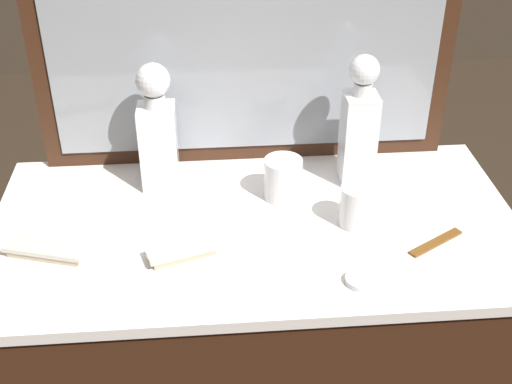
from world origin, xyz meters
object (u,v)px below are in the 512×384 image
object	(u,v)px
porcelain_dish	(361,280)
tortoiseshell_comb	(436,242)
crystal_decanter_far_left	(158,138)
crystal_tumbler_center	(357,208)
silver_brush_rear	(182,251)
silver_brush_center	(47,249)
crystal_decanter_left	(359,132)
crystal_tumbler_far_right	(283,180)

from	to	relation	value
porcelain_dish	tortoiseshell_comb	distance (m)	0.21
crystal_decanter_far_left	crystal_tumbler_center	bearing A→B (deg)	-25.36
porcelain_dish	silver_brush_rear	bearing A→B (deg)	162.25
crystal_decanter_far_left	silver_brush_center	size ratio (longest dim) A/B	1.68
crystal_tumbler_center	porcelain_dish	distance (m)	0.20
silver_brush_rear	porcelain_dish	xyz separation A→B (m)	(0.34, -0.11, -0.01)
crystal_decanter_left	crystal_tumbler_center	size ratio (longest dim) A/B	3.37
silver_brush_center	crystal_tumbler_far_right	bearing A→B (deg)	19.18
crystal_tumbler_center	tortoiseshell_comb	xyz separation A→B (m)	(0.15, -0.08, -0.04)
crystal_tumbler_far_right	porcelain_dish	size ratio (longest dim) A/B	1.57
crystal_decanter_left	porcelain_dish	world-z (taller)	crystal_decanter_left
crystal_decanter_left	silver_brush_center	distance (m)	0.73
crystal_decanter_left	crystal_tumbler_center	world-z (taller)	crystal_decanter_left
tortoiseshell_comb	silver_brush_center	bearing A→B (deg)	177.84
silver_brush_rear	porcelain_dish	world-z (taller)	silver_brush_rear
crystal_tumbler_center	tortoiseshell_comb	world-z (taller)	crystal_tumbler_center
crystal_decanter_far_left	tortoiseshell_comb	distance (m)	0.66
silver_brush_rear	tortoiseshell_comb	distance (m)	0.53
crystal_tumbler_far_right	silver_brush_center	world-z (taller)	crystal_tumbler_far_right
crystal_tumbler_far_right	silver_brush_rear	distance (m)	0.31
crystal_decanter_left	silver_brush_center	xyz separation A→B (m)	(-0.69, -0.24, -0.12)
crystal_decanter_left	porcelain_dish	bearing A→B (deg)	-99.92
crystal_tumbler_far_right	silver_brush_rear	size ratio (longest dim) A/B	0.63
porcelain_dish	crystal_decanter_left	bearing A→B (deg)	80.08
porcelain_dish	crystal_tumbler_far_right	bearing A→B (deg)	110.19
crystal_decanter_left	crystal_tumbler_center	xyz separation A→B (m)	(-0.04, -0.18, -0.09)
porcelain_dish	silver_brush_center	bearing A→B (deg)	167.30
tortoiseshell_comb	crystal_tumbler_far_right	bearing A→B (deg)	145.44
crystal_decanter_left	silver_brush_rear	distance (m)	0.50
porcelain_dish	tortoiseshell_comb	xyz separation A→B (m)	(0.18, 0.11, -0.00)
silver_brush_center	porcelain_dish	xyz separation A→B (m)	(0.62, -0.14, -0.01)
crystal_tumbler_center	silver_brush_rear	distance (m)	0.38
porcelain_dish	crystal_decanter_far_left	bearing A→B (deg)	135.06
crystal_tumbler_center	silver_brush_rear	bearing A→B (deg)	-167.48
crystal_tumbler_far_right	silver_brush_rear	world-z (taller)	crystal_tumbler_far_right
silver_brush_center	crystal_tumbler_center	bearing A→B (deg)	4.72
crystal_decanter_left	silver_brush_rear	world-z (taller)	crystal_decanter_left
crystal_decanter_far_left	silver_brush_rear	xyz separation A→B (m)	(0.05, -0.28, -0.11)
crystal_tumbler_far_right	silver_brush_rear	bearing A→B (deg)	-138.17
tortoiseshell_comb	crystal_decanter_far_left	bearing A→B (deg)	153.73
tortoiseshell_comb	crystal_decanter_left	bearing A→B (deg)	113.65
crystal_tumbler_center	crystal_tumbler_far_right	distance (m)	0.19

